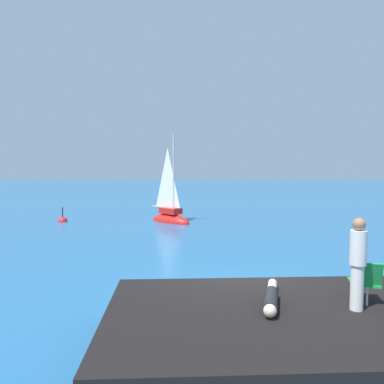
# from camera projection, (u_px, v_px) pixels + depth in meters

# --- Properties ---
(ground_plane) EXTENTS (160.00, 160.00, 0.00)m
(ground_plane) POSITION_uv_depth(u_px,v_px,m) (238.00, 300.00, 9.25)
(ground_plane) COLOR #236093
(shore_ledge) EXTENTS (6.85, 4.23, 0.83)m
(shore_ledge) POSITION_uv_depth(u_px,v_px,m) (296.00, 334.00, 6.49)
(shore_ledge) COLOR black
(shore_ledge) RESTS_ON ground
(boulder_seaward) EXTENTS (1.86, 1.84, 1.10)m
(boulder_seaward) POSITION_uv_depth(u_px,v_px,m) (278.00, 308.00, 8.74)
(boulder_seaward) COLOR black
(boulder_seaward) RESTS_ON ground
(sailboat_near) EXTENTS (2.84, 2.74, 5.60)m
(sailboat_near) POSITION_uv_depth(u_px,v_px,m) (170.00, 217.00, 21.91)
(sailboat_near) COLOR red
(sailboat_near) RESTS_ON ground
(person_sunbather) EXTENTS (0.58, 1.74, 0.25)m
(person_sunbather) POSITION_uv_depth(u_px,v_px,m) (271.00, 298.00, 6.76)
(person_sunbather) COLOR black
(person_sunbather) RESTS_ON shore_ledge
(person_standing) EXTENTS (0.28, 0.28, 1.62)m
(person_standing) POSITION_uv_depth(u_px,v_px,m) (358.00, 261.00, 6.45)
(person_standing) COLOR white
(person_standing) RESTS_ON shore_ledge
(beach_chair) EXTENTS (0.58, 0.67, 0.80)m
(beach_chair) POSITION_uv_depth(u_px,v_px,m) (366.00, 280.00, 6.78)
(beach_chair) COLOR green
(beach_chair) RESTS_ON shore_ledge
(marker_buoy) EXTENTS (0.56, 0.56, 1.13)m
(marker_buoy) POSITION_uv_depth(u_px,v_px,m) (63.00, 221.00, 22.10)
(marker_buoy) COLOR red
(marker_buoy) RESTS_ON ground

